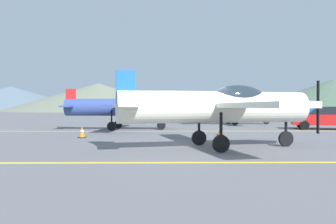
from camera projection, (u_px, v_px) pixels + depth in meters
The scene contains 14 objects.
ground_plane at pixel (192, 147), 13.59m from camera, with size 400.00×400.00×0.00m, color slate.
apron_line_near at pixel (204, 163), 9.64m from camera, with size 80.00×0.16×0.01m, color yellow.
apron_line_far at pixel (181, 131), 22.53m from camera, with size 80.00×0.16×0.01m, color yellow.
airplane_near at pixel (222, 106), 13.06m from camera, with size 8.45×9.62×2.89m.
airplane_mid at pixel (123, 107), 24.04m from camera, with size 8.36×9.63×2.89m.
airplane_far at pixel (237, 107), 31.46m from camera, with size 8.37×9.64×2.89m.
airplane_back at pixel (174, 107), 43.13m from camera, with size 8.42×9.66×2.89m.
car_sedan at pixel (324, 118), 24.39m from camera, with size 4.61×2.83×1.62m.
traffic_cone_front at pixel (220, 130), 19.19m from camera, with size 0.36×0.36×0.59m.
traffic_cone_side at pixel (82, 132), 17.58m from camera, with size 0.36×0.36×0.59m.
hill_left at pixel (11, 99), 160.96m from camera, with size 79.85×79.85×11.59m, color slate.
hill_centerleft at pixel (98, 97), 143.15m from camera, with size 77.35×77.35×11.76m, color slate.
hill_centerright at pixel (218, 103), 158.04m from camera, with size 71.69×71.69×7.17m, color slate.
hill_right at pixel (335, 95), 136.23m from camera, with size 75.18×75.18×13.13m, color #4C6651.
Camera 1 is at (-1.14, -13.56, 1.56)m, focal length 36.49 mm.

